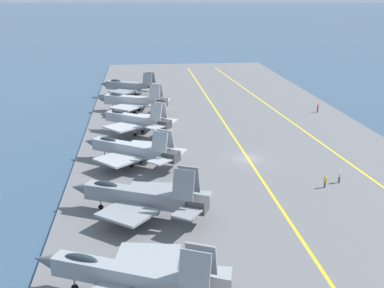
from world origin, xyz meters
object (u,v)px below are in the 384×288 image
at_px(parked_jet_second, 139,196).
at_px(parked_jet_fifth, 132,101).
at_px(parked_jet_nearest, 130,277).
at_px(parked_jet_fourth, 135,120).
at_px(parked_jet_third, 131,149).
at_px(parked_jet_sixth, 129,86).
at_px(crew_yellow_vest, 325,181).
at_px(crew_red_vest, 318,108).
at_px(crew_white_vest, 340,176).

bearing_deg(parked_jet_second, parked_jet_fifth, 1.31).
xyz_separation_m(parked_jet_nearest, parked_jet_fifth, (65.10, 0.26, 0.03)).
distance_m(parked_jet_second, parked_jet_fourth, 32.78).
relative_size(parked_jet_third, parked_jet_sixth, 1.02).
distance_m(crew_yellow_vest, crew_red_vest, 41.38).
bearing_deg(crew_white_vest, crew_red_vest, -16.22).
bearing_deg(parked_jet_sixth, crew_white_vest, -153.72).
xyz_separation_m(parked_jet_second, parked_jet_fifth, (49.12, 1.12, 0.08)).
xyz_separation_m(parked_jet_fourth, crew_yellow_vest, (-27.22, -24.52, -1.73)).
bearing_deg(crew_white_vest, parked_jet_fifth, 33.22).
xyz_separation_m(parked_jet_third, parked_jet_fifth, (32.00, -0.00, 0.13)).
relative_size(parked_jet_nearest, parked_jet_second, 1.03).
height_order(parked_jet_nearest, crew_red_vest, parked_jet_nearest).
bearing_deg(crew_white_vest, parked_jet_sixth, 26.28).
bearing_deg(parked_jet_nearest, crew_yellow_vest, -49.05).
xyz_separation_m(parked_jet_nearest, parked_jet_fourth, (48.75, -0.30, 0.24)).
distance_m(parked_jet_nearest, parked_jet_sixth, 80.51).
distance_m(parked_jet_second, crew_white_vest, 27.42).
bearing_deg(parked_jet_sixth, parked_jet_fourth, -177.53).
relative_size(parked_jet_sixth, crew_yellow_vest, 9.07).
height_order(parked_jet_third, parked_jet_sixth, parked_jet_sixth).
relative_size(parked_jet_fourth, parked_jet_sixth, 0.94).
distance_m(crew_yellow_vest, crew_white_vest, 2.90).
relative_size(parked_jet_nearest, parked_jet_fourth, 1.18).
height_order(parked_jet_third, crew_yellow_vest, parked_jet_third).
relative_size(parked_jet_fourth, crew_red_vest, 7.84).
bearing_deg(parked_jet_sixth, crew_red_vest, -116.75).
bearing_deg(parked_jet_second, parked_jet_fourth, 0.99).
distance_m(parked_jet_third, parked_jet_fourth, 15.66).
relative_size(parked_jet_second, crew_white_vest, 9.31).
bearing_deg(crew_white_vest, parked_jet_second, 104.74).
height_order(parked_jet_second, parked_jet_fifth, parked_jet_second).
bearing_deg(parked_jet_nearest, parked_jet_third, 0.45).
xyz_separation_m(crew_white_vest, crew_red_vest, (37.70, -10.96, 0.04)).
bearing_deg(parked_jet_nearest, parked_jet_second, -3.08).
bearing_deg(parked_jet_third, parked_jet_fifth, -0.00).
height_order(parked_jet_nearest, parked_jet_fourth, parked_jet_fourth).
bearing_deg(parked_jet_nearest, crew_white_vest, -50.00).
height_order(parked_jet_third, crew_red_vest, parked_jet_third).
bearing_deg(crew_yellow_vest, parked_jet_fourth, 42.01).
xyz_separation_m(parked_jet_second, crew_red_vest, (44.67, -37.45, -1.36)).
bearing_deg(crew_red_vest, parked_jet_third, 125.53).
bearing_deg(parked_jet_sixth, parked_jet_third, -179.01).
xyz_separation_m(parked_jet_third, crew_yellow_vest, (-11.57, -25.08, -1.40)).
distance_m(parked_jet_fourth, parked_jet_sixth, 31.78).
xyz_separation_m(parked_jet_third, crew_red_vest, (27.54, -38.57, -1.31)).
bearing_deg(parked_jet_fourth, crew_yellow_vest, -137.99).
bearing_deg(crew_red_vest, parked_jet_sixth, 63.25).
relative_size(parked_jet_nearest, crew_yellow_vest, 10.09).
xyz_separation_m(parked_jet_nearest, parked_jet_second, (15.98, -0.86, -0.05)).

